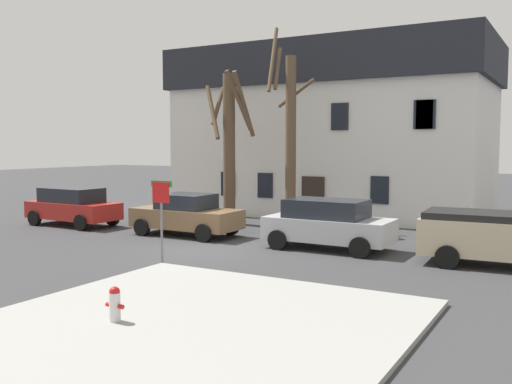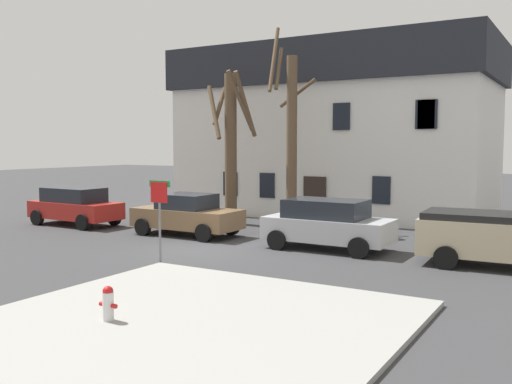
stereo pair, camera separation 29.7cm
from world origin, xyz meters
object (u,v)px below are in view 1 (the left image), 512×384
car_red_wagon (73,206)px  car_brown_sedan (186,215)px  fire_hydrant (115,303)px  tree_bare_mid (290,136)px  tree_bare_near (229,142)px  street_sign_pole (161,206)px  building_main (333,130)px  bicycle_leaning (178,215)px  car_silver_wagon (328,223)px

car_red_wagon → car_brown_sedan: size_ratio=1.00×
fire_hydrant → tree_bare_mid: bearing=101.7°
tree_bare_near → street_sign_pole: (3.09, -8.58, -1.89)m
building_main → tree_bare_near: (-2.37, -6.35, -0.64)m
building_main → bicycle_leaning: 9.52m
car_brown_sedan → bicycle_leaning: size_ratio=2.47×
car_silver_wagon → street_sign_pole: (-3.18, -4.93, 0.88)m
building_main → bicycle_leaning: size_ratio=9.01×
tree_bare_mid → car_brown_sedan: size_ratio=1.97×
car_red_wagon → fire_hydrant: bearing=-39.5°
tree_bare_near → car_silver_wagon: tree_bare_near is taller
building_main → car_brown_sedan: building_main is taller
building_main → street_sign_pole: building_main is taller
tree_bare_near → car_red_wagon: bearing=-145.4°
building_main → fire_hydrant: bearing=-80.0°
street_sign_pole → bicycle_leaning: size_ratio=1.44×
building_main → tree_bare_near: building_main is taller
tree_bare_near → car_red_wagon: size_ratio=1.56×
building_main → fire_hydrant: building_main is taller
tree_bare_mid → car_silver_wagon: 5.51m
street_sign_pole → car_brown_sedan: bearing=119.3°
tree_bare_near → bicycle_leaning: tree_bare_near is taller
car_brown_sedan → car_red_wagon: bearing=-177.6°
tree_bare_mid → building_main: bearing=96.5°
car_silver_wagon → fire_hydrant: size_ratio=6.22×
tree_bare_near → fire_hydrant: (5.86, -13.43, -3.19)m
tree_bare_mid → fire_hydrant: 13.87m
fire_hydrant → building_main: bearing=100.0°
tree_bare_mid → bicycle_leaning: tree_bare_mid is taller
car_brown_sedan → bicycle_leaning: (-2.37, 2.55, -0.45)m
car_red_wagon → street_sign_pole: 9.96m
street_sign_pole → bicycle_leaning: 9.17m
fire_hydrant → bicycle_leaning: bicycle_leaning is taller
street_sign_pole → fire_hydrant: bearing=-60.2°
car_red_wagon → fire_hydrant: (11.53, -9.52, -0.39)m
tree_bare_near → bicycle_leaning: 4.03m
tree_bare_mid → car_silver_wagon: bearing=-47.1°
tree_bare_mid → street_sign_pole: (-0.04, -8.30, -2.15)m
car_brown_sedan → street_sign_pole: 5.72m
car_silver_wagon → tree_bare_near: bearing=149.8°
street_sign_pole → car_red_wagon: bearing=152.0°
car_silver_wagon → bicycle_leaning: size_ratio=2.45×
street_sign_pole → bicycle_leaning: (-5.13, 7.46, -1.40)m
tree_bare_near → car_silver_wagon: (6.27, -3.65, -2.77)m
car_red_wagon → tree_bare_mid: bearing=22.5°
tree_bare_near → bicycle_leaning: bearing=-151.5°
car_red_wagon → car_silver_wagon: 11.94m
tree_bare_mid → fire_hydrant: tree_bare_mid is taller
car_silver_wagon → fire_hydrant: 9.80m
car_red_wagon → car_silver_wagon: car_silver_wagon is taller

